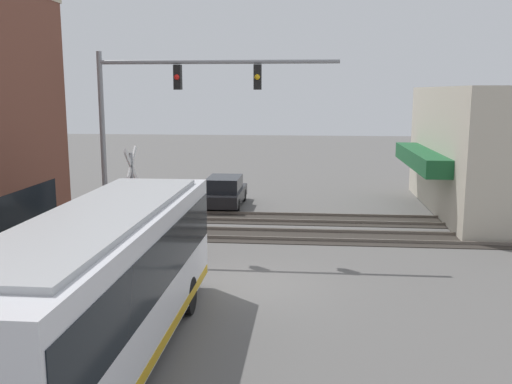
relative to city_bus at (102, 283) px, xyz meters
name	(u,v)px	position (x,y,z in m)	size (l,w,h in m)	color
ground_plane	(258,285)	(5.55, -2.80, -1.87)	(120.00, 120.00, 0.00)	#605E5B
shop_building	(509,151)	(17.35, -13.90, 1.15)	(12.31, 8.48, 6.06)	beige
city_bus	(102,283)	(0.00, 0.00, 0.00)	(10.57, 2.59, 3.40)	silver
traffic_signal_gantry	(167,104)	(9.86, 0.99, 3.50)	(0.42, 8.93, 7.30)	gray
crossing_signal	(132,187)	(9.45, 2.33, 0.42)	(1.41, 1.18, 3.81)	gray
rail_track_near	(272,235)	(11.55, -2.80, -1.84)	(2.60, 60.00, 0.15)	#332D28
rail_track_far	(276,218)	(14.75, -2.80, -1.84)	(2.60, 60.00, 0.15)	#332D28
parked_car_black	(225,193)	(17.44, 0.00, -1.16)	(4.45, 1.82, 1.55)	black
pedestrian_at_crossing	(133,224)	(9.64, 2.38, -1.05)	(0.34, 0.34, 1.63)	black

